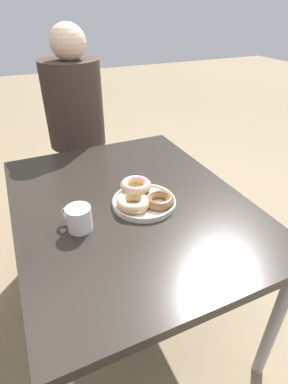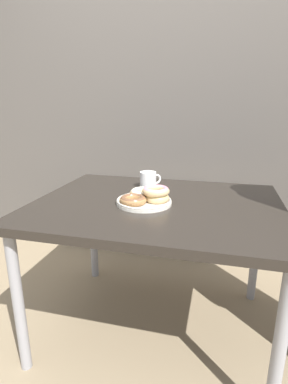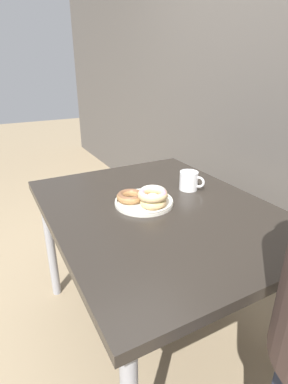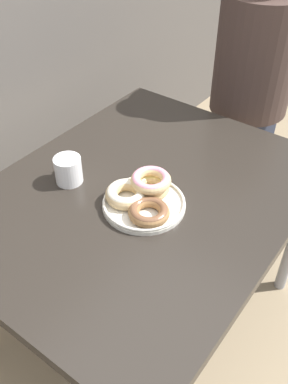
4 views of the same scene
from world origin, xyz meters
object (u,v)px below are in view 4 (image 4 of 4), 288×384
(coffee_mug, at_px, (68,169))
(person_figure, at_px, (250,94))
(donut_plate, at_px, (143,196))
(dining_table, at_px, (143,207))

(coffee_mug, bearing_deg, person_figure, -13.07)
(coffee_mug, distance_m, person_figure, 0.97)
(donut_plate, xyz_separation_m, person_figure, (0.89, 0.06, -0.03))
(dining_table, relative_size, donut_plate, 4.25)
(dining_table, height_order, coffee_mug, coffee_mug)
(donut_plate, height_order, coffee_mug, coffee_mug)
(dining_table, height_order, donut_plate, donut_plate)
(donut_plate, relative_size, person_figure, 0.21)
(donut_plate, bearing_deg, dining_table, 39.04)
(person_figure, bearing_deg, donut_plate, -176.36)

